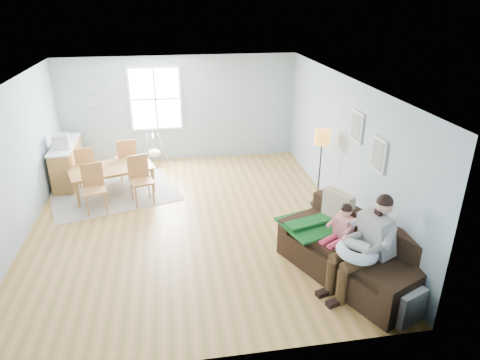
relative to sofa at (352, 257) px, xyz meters
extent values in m
cube|color=olive|center=(-2.40, 2.17, -0.37)|extent=(8.40, 9.40, 0.08)
cube|color=white|center=(-2.40, 2.17, 2.67)|extent=(8.40, 9.40, 0.60)
cube|color=#92B1BF|center=(-2.40, 6.83, 1.02)|extent=(8.40, 0.08, 3.90)
cube|color=#92B1BF|center=(-2.40, -2.49, 1.02)|extent=(8.40, 0.08, 3.90)
cube|color=#92B1BF|center=(1.76, 2.17, 1.02)|extent=(0.08, 9.40, 3.90)
cube|color=white|center=(-3.00, 5.64, 1.32)|extent=(1.32, 0.06, 1.62)
cube|color=white|center=(-3.00, 5.61, 1.32)|extent=(1.20, 0.02, 1.50)
cube|color=white|center=(-3.00, 5.60, 1.32)|extent=(1.20, 0.03, 0.04)
cube|color=white|center=(-3.00, 5.60, 1.32)|extent=(0.04, 0.03, 1.50)
cube|color=white|center=(0.57, 0.67, 1.42)|extent=(0.04, 0.44, 0.54)
cube|color=slate|center=(0.54, 0.67, 1.42)|extent=(0.01, 0.36, 0.46)
cube|color=white|center=(0.57, 1.57, 1.62)|extent=(0.04, 0.44, 0.54)
cube|color=slate|center=(0.54, 1.57, 1.62)|extent=(0.01, 0.36, 0.46)
cylinder|color=#95ADB3|center=(-4.50, 5.64, 1.72)|extent=(0.24, 0.02, 0.24)
cylinder|color=#95ADB3|center=(-4.15, 5.64, 1.52)|extent=(0.26, 0.02, 0.26)
cylinder|color=#95ADB3|center=(-4.55, 5.64, 1.32)|extent=(0.28, 0.02, 0.28)
cube|color=black|center=(-0.06, -0.03, -0.10)|extent=(1.87, 2.52, 0.46)
cube|color=black|center=(0.29, 0.13, 0.37)|extent=(1.17, 2.20, 0.47)
cube|color=black|center=(0.38, -0.98, 0.22)|extent=(0.99, 0.61, 0.18)
cube|color=black|center=(-0.50, 0.92, 0.22)|extent=(0.99, 0.61, 0.18)
cube|color=#166127|center=(-0.40, 0.66, 0.26)|extent=(1.27, 1.17, 0.04)
cube|color=#B4AA89|center=(-0.03, 0.65, 0.53)|extent=(0.39, 0.59, 0.57)
cube|color=#959597|center=(0.18, -0.31, 0.58)|extent=(0.52, 0.59, 0.67)
sphere|color=tan|center=(0.24, -0.29, 1.03)|extent=(0.25, 0.25, 0.25)
sphere|color=black|center=(0.24, -0.29, 1.08)|extent=(0.24, 0.24, 0.24)
cylinder|color=#321E12|center=(-0.17, -0.54, 0.26)|extent=(0.55, 0.32, 0.18)
cylinder|color=#321E12|center=(-0.25, -0.30, 0.26)|extent=(0.55, 0.32, 0.18)
cylinder|color=#321E12|center=(-0.41, -0.61, -0.04)|extent=(0.15, 0.15, 0.57)
cylinder|color=#321E12|center=(-0.48, -0.38, -0.04)|extent=(0.15, 0.15, 0.57)
cube|color=black|center=(-0.50, -0.64, -0.29)|extent=(0.29, 0.19, 0.08)
cube|color=black|center=(-0.57, -0.40, -0.29)|extent=(0.29, 0.19, 0.08)
torus|color=silver|center=(-0.15, -0.43, 0.40)|extent=(0.78, 0.77, 0.25)
cylinder|color=silver|center=(-0.15, -0.43, 0.49)|extent=(0.34, 0.35, 0.15)
sphere|color=tan|center=(-0.27, -0.28, 0.51)|extent=(0.12, 0.12, 0.12)
cube|color=white|center=(-0.11, 0.20, 0.44)|extent=(0.35, 0.37, 0.39)
sphere|color=tan|center=(-0.08, 0.22, 0.71)|extent=(0.18, 0.18, 0.18)
sphere|color=black|center=(-0.08, 0.22, 0.74)|extent=(0.18, 0.18, 0.18)
cylinder|color=#E33763|center=(-0.30, 0.01, 0.26)|extent=(0.33, 0.25, 0.10)
cylinder|color=#E33763|center=(-0.37, 0.14, 0.26)|extent=(0.33, 0.25, 0.10)
cylinder|color=#E33763|center=(-0.43, -0.07, 0.08)|extent=(0.08, 0.08, 0.32)
cylinder|color=#E33763|center=(-0.50, 0.06, 0.08)|extent=(0.08, 0.08, 0.32)
cylinder|color=black|center=(0.28, 2.45, -0.32)|extent=(0.29, 0.29, 0.03)
cylinder|color=black|center=(0.28, 2.45, 0.38)|extent=(0.03, 0.03, 1.43)
cylinder|color=orange|center=(0.28, 2.45, 1.15)|extent=(0.33, 0.33, 0.29)
cube|color=silver|center=(0.30, -1.03, -0.08)|extent=(0.57, 0.55, 0.50)
cube|color=black|center=(0.11, -1.11, -0.08)|extent=(0.16, 0.33, 0.40)
cube|color=gray|center=(-4.00, 3.71, -0.33)|extent=(3.09, 2.66, 0.01)
imported|color=olive|center=(-4.00, 3.71, -0.02)|extent=(1.98, 1.48, 0.62)
cube|color=olive|center=(-4.25, 2.87, 0.15)|extent=(0.53, 0.53, 0.04)
cube|color=olive|center=(-4.29, 3.07, 0.41)|extent=(0.42, 0.13, 0.49)
cylinder|color=olive|center=(-4.38, 2.65, -0.09)|extent=(0.04, 0.04, 0.48)
cylinder|color=olive|center=(-4.03, 2.73, -0.09)|extent=(0.04, 0.04, 0.48)
cylinder|color=olive|center=(-4.46, 3.01, -0.09)|extent=(0.04, 0.04, 0.48)
cylinder|color=olive|center=(-4.11, 3.08, -0.09)|extent=(0.04, 0.04, 0.48)
cube|color=olive|center=(-3.34, 3.14, 0.16)|extent=(0.57, 0.57, 0.04)
cube|color=olive|center=(-3.40, 3.33, 0.43)|extent=(0.43, 0.17, 0.50)
cylinder|color=olive|center=(-3.46, 2.90, -0.09)|extent=(0.04, 0.04, 0.49)
cylinder|color=olive|center=(-3.11, 3.01, -0.09)|extent=(0.04, 0.04, 0.49)
cylinder|color=olive|center=(-3.57, 3.26, -0.09)|extent=(0.04, 0.04, 0.49)
cylinder|color=olive|center=(-3.22, 3.37, -0.09)|extent=(0.04, 0.04, 0.49)
cube|color=olive|center=(-4.66, 4.28, 0.13)|extent=(0.54, 0.54, 0.04)
cube|color=olive|center=(-4.60, 4.09, 0.39)|extent=(0.40, 0.16, 0.47)
cylinder|color=olive|center=(-4.55, 4.50, -0.10)|extent=(0.04, 0.04, 0.46)
cylinder|color=olive|center=(-4.88, 4.39, -0.10)|extent=(0.04, 0.04, 0.46)
cylinder|color=olive|center=(-4.44, 4.17, -0.10)|extent=(0.04, 0.04, 0.46)
cylinder|color=olive|center=(-4.78, 4.06, -0.10)|extent=(0.04, 0.04, 0.46)
cube|color=olive|center=(-3.75, 4.55, 0.16)|extent=(0.57, 0.57, 0.04)
cube|color=olive|center=(-3.70, 4.35, 0.43)|extent=(0.43, 0.16, 0.50)
cylinder|color=olive|center=(-3.63, 4.78, -0.09)|extent=(0.04, 0.04, 0.49)
cylinder|color=olive|center=(-3.98, 4.68, -0.09)|extent=(0.04, 0.04, 0.49)
cylinder|color=olive|center=(-3.52, 4.42, -0.09)|extent=(0.04, 0.04, 0.49)
cylinder|color=olive|center=(-3.88, 4.32, -0.09)|extent=(0.04, 0.04, 0.49)
cube|color=olive|center=(-5.10, 4.57, 0.12)|extent=(0.49, 1.65, 0.91)
cube|color=silver|center=(-5.10, 4.57, 0.59)|extent=(0.53, 1.69, 0.04)
cube|color=silver|center=(-5.07, 4.25, 0.77)|extent=(0.36, 0.34, 0.32)
cube|color=black|center=(-5.23, 4.24, 0.77)|extent=(0.04, 0.26, 0.22)
cylinder|color=silver|center=(-3.13, 5.27, 0.47)|extent=(0.06, 0.45, 0.04)
ellipsoid|color=silver|center=(-3.13, 5.27, 0.01)|extent=(0.33, 0.33, 0.20)
cylinder|color=silver|center=(-3.13, 5.27, 0.24)|extent=(0.01, 0.01, 0.36)
cylinder|color=silver|center=(-3.36, 5.00, 0.08)|extent=(0.27, 0.31, 0.80)
cylinder|color=silver|center=(-2.86, 5.03, 0.08)|extent=(0.30, 0.28, 0.80)
cylinder|color=silver|center=(-3.40, 5.51, 0.08)|extent=(0.30, 0.28, 0.80)
cylinder|color=silver|center=(-2.89, 5.54, 0.08)|extent=(0.27, 0.31, 0.80)
camera|label=1|loc=(-2.64, -5.24, 3.77)|focal=32.00mm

